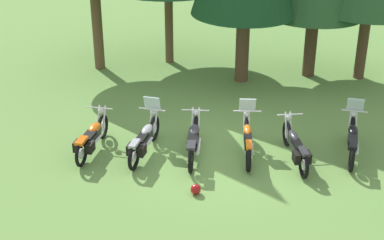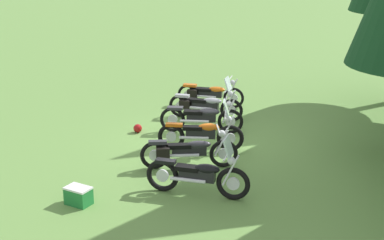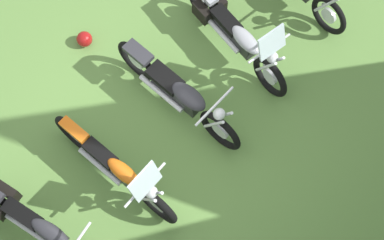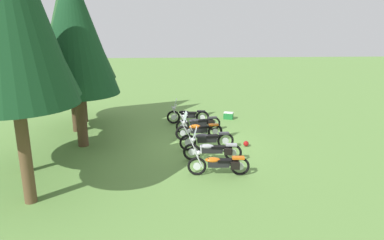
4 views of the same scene
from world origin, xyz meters
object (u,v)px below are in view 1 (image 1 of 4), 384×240
at_px(motorcycle_0, 92,137).
at_px(motorcycle_5, 352,139).
at_px(motorcycle_2, 194,139).
at_px(motorcycle_3, 247,139).
at_px(motorcycle_1, 144,139).
at_px(motorcycle_4, 296,146).
at_px(dropped_helmet, 196,189).

relative_size(motorcycle_0, motorcycle_5, 0.97).
relative_size(motorcycle_2, motorcycle_3, 1.06).
bearing_deg(motorcycle_1, motorcycle_2, -77.46).
bearing_deg(motorcycle_2, motorcycle_4, -92.22).
bearing_deg(motorcycle_3, motorcycle_2, 93.72).
bearing_deg(motorcycle_1, motorcycle_5, -75.65).
relative_size(motorcycle_4, motorcycle_5, 1.00).
bearing_deg(dropped_helmet, motorcycle_0, 152.22).
bearing_deg(motorcycle_1, motorcycle_3, -75.64).
distance_m(motorcycle_0, motorcycle_3, 4.09).
bearing_deg(motorcycle_0, motorcycle_5, -79.07).
xyz_separation_m(motorcycle_2, motorcycle_4, (2.63, 0.09, -0.03)).
bearing_deg(motorcycle_0, motorcycle_2, -81.50).
bearing_deg(motorcycle_5, motorcycle_2, 103.89).
bearing_deg(motorcycle_4, motorcycle_5, -84.11).
relative_size(motorcycle_2, motorcycle_4, 1.03).
distance_m(motorcycle_0, dropped_helmet, 3.41).
xyz_separation_m(motorcycle_0, motorcycle_4, (5.30, 0.32, -0.01)).
relative_size(motorcycle_0, dropped_helmet, 9.10).
height_order(motorcycle_3, motorcycle_5, motorcycle_5).
bearing_deg(motorcycle_1, motorcycle_0, 99.43).
relative_size(motorcycle_4, dropped_helmet, 9.36).
distance_m(motorcycle_0, motorcycle_1, 1.40).
height_order(motorcycle_1, dropped_helmet, motorcycle_1).
relative_size(motorcycle_3, motorcycle_4, 0.98).
bearing_deg(motorcycle_0, motorcycle_3, -79.74).
bearing_deg(motorcycle_4, motorcycle_2, 77.60).
height_order(motorcycle_4, dropped_helmet, motorcycle_4).
height_order(motorcycle_2, motorcycle_3, motorcycle_3).
bearing_deg(motorcycle_0, motorcycle_4, -82.86).
height_order(motorcycle_1, motorcycle_2, motorcycle_1).
bearing_deg(motorcycle_0, motorcycle_1, -82.99).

